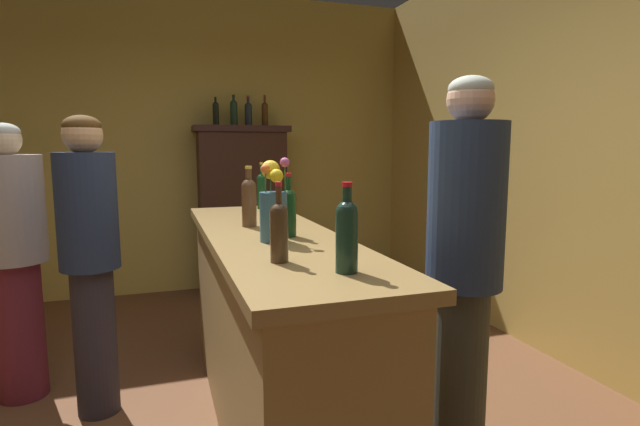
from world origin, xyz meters
TOP-DOWN VIEW (x-y plane):
  - wall_back at (0.00, 3.10)m, footprint 4.97×0.12m
  - bar_counter at (0.37, 0.29)m, footprint 0.63×2.31m
  - display_cabinet at (0.65, 2.82)m, footprint 0.93×0.39m
  - wine_bottle_pinot at (0.30, 0.52)m, footprint 0.08×0.08m
  - wine_bottle_chardonnay at (0.52, 1.26)m, footprint 0.06×0.06m
  - wine_bottle_syrah at (0.43, 0.16)m, footprint 0.07×0.07m
  - wine_bottle_riesling at (0.26, -0.35)m, footprint 0.07×0.07m
  - wine_bottle_merlot at (0.44, -0.57)m, footprint 0.08×0.08m
  - wine_glass_front at (0.48, 0.87)m, footprint 0.07×0.07m
  - wine_glass_mid at (0.36, 0.29)m, footprint 0.07×0.07m
  - flower_arrangement at (0.33, 0.06)m, footprint 0.14×0.15m
  - cheese_plate at (0.48, 0.63)m, footprint 0.15×0.15m
  - display_bottle_left at (0.41, 2.82)m, footprint 0.06×0.06m
  - display_bottle_midleft at (0.58, 2.82)m, footprint 0.07×0.07m
  - display_bottle_center at (0.73, 2.82)m, footprint 0.07×0.07m
  - display_bottle_midright at (0.89, 2.82)m, footprint 0.06×0.06m
  - patron_redhead at (-0.97, 1.08)m, footprint 0.37×0.37m
  - patron_tall at (-0.52, 0.74)m, footprint 0.31×0.31m
  - bartender at (1.05, -0.37)m, footprint 0.32×0.32m

SIDE VIEW (x-z plane):
  - bar_counter at x=0.37m, z-range 0.00..1.05m
  - patron_redhead at x=-0.97m, z-range 0.07..1.68m
  - display_cabinet at x=0.65m, z-range 0.04..1.71m
  - patron_tall at x=-0.52m, z-range 0.10..1.73m
  - bartender at x=1.05m, z-range 0.10..1.86m
  - cheese_plate at x=0.48m, z-range 1.04..1.05m
  - wine_glass_mid at x=0.36m, z-range 1.07..1.21m
  - wine_glass_front at x=0.48m, z-range 1.07..1.22m
  - wine_bottle_riesling at x=0.26m, z-range 1.02..1.32m
  - wine_bottle_syrah at x=0.43m, z-range 1.02..1.32m
  - wine_bottle_chardonnay at x=0.52m, z-range 1.02..1.34m
  - wine_bottle_merlot at x=0.44m, z-range 1.03..1.34m
  - wine_bottle_pinot at x=0.30m, z-range 1.02..1.35m
  - flower_arrangement at x=0.33m, z-range 1.01..1.39m
  - wall_back at x=0.00m, z-range 0.00..3.00m
  - display_bottle_left at x=0.41m, z-range 1.66..1.95m
  - display_bottle_center at x=0.73m, z-range 1.66..1.95m
  - display_bottle_midright at x=0.89m, z-range 1.66..1.96m
  - display_bottle_midleft at x=0.58m, z-range 1.67..1.96m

